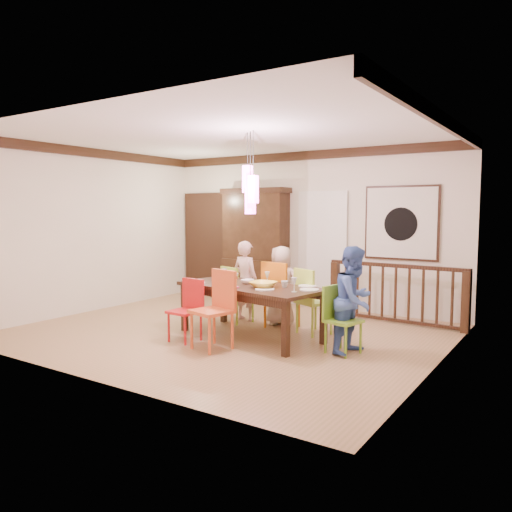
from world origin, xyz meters
The scene contains 37 objects.
floor centered at (0.00, 0.00, 0.00)m, with size 6.00×6.00×0.00m, color olive.
ceiling centered at (0.00, 0.00, 2.90)m, with size 6.00×6.00×0.00m, color white.
wall_back centered at (0.00, 2.50, 1.45)m, with size 6.00×6.00×0.00m, color silver.
wall_left centered at (-3.00, 0.00, 1.45)m, with size 5.00×5.00×0.00m, color silver.
wall_right centered at (3.00, 0.00, 1.45)m, with size 5.00×5.00×0.00m, color silver.
crown_molding centered at (0.00, 0.00, 2.82)m, with size 6.00×5.00×0.16m, color black, non-canonical shape.
panel_door centered at (-2.40, 2.45, 1.05)m, with size 1.04×0.07×2.24m, color black.
white_doorway centered at (0.35, 2.46, 1.05)m, with size 0.97×0.05×2.22m, color silver.
painting centered at (1.80, 2.46, 1.60)m, with size 1.25×0.06×1.25m.
pendant_cluster centered at (0.43, -0.05, 2.11)m, with size 0.27×0.21×1.14m.
dining_table centered at (0.43, -0.05, 0.67)m, with size 2.26×1.32×0.75m.
chair_far_left centered at (-0.26, 0.64, 0.52)m, with size 0.51×0.51×0.91m.
chair_far_mid centered at (0.51, 0.72, 0.59)m, with size 0.51×0.51×1.03m.
chair_far_right centered at (1.11, 0.62, 0.56)m, with size 0.58×0.58×0.97m.
chair_near_left centered at (-0.20, -0.74, 0.49)m, with size 0.41×0.41×0.86m.
chair_near_mid centered at (0.36, -0.84, 0.59)m, with size 0.56×0.56×1.03m.
chair_end_right centered at (1.87, -0.09, 0.49)m, with size 0.47×0.47×0.86m.
china_hutch centered at (-1.02, 2.30, 1.12)m, with size 1.41×0.46×2.24m.
balustrade centered at (1.89, 1.95, 0.50)m, with size 2.28×0.21×0.96m.
person_far_left centered at (-0.26, 0.84, 0.66)m, with size 0.48×0.31×1.31m, color #FDC8C0.
person_far_mid centered at (0.41, 0.86, 0.63)m, with size 0.61×0.40×1.25m, color tan.
person_end_right centered at (1.98, 0.01, 0.68)m, with size 0.66×0.52×1.36m, color #3C5DA9.
serving_bowl centered at (0.71, -0.16, 0.79)m, with size 0.36×0.36×0.09m, color yellow.
small_bowl centered at (0.32, 0.05, 0.78)m, with size 0.20×0.20×0.06m, color white.
cup_left centered at (-0.05, -0.15, 0.80)m, with size 0.14×0.14×0.11m, color silver.
cup_right centered at (0.94, 0.04, 0.80)m, with size 0.10×0.10×0.09m, color silver.
plate_far_left centered at (-0.28, 0.24, 0.76)m, with size 0.26×0.26×0.01m, color white.
plate_far_mid centered at (0.40, 0.25, 0.76)m, with size 0.26×0.26×0.01m, color white.
plate_far_right centered at (1.17, 0.29, 0.76)m, with size 0.26×0.26×0.01m, color white.
plate_near_left centered at (-0.33, -0.34, 0.76)m, with size 0.26×0.26×0.01m, color white.
plate_near_mid centered at (0.83, -0.29, 0.76)m, with size 0.26×0.26×0.01m, color white.
plate_end_right centered at (1.34, 0.00, 0.76)m, with size 0.26×0.26×0.01m, color white.
wine_glass_a centered at (-0.13, 0.08, 0.84)m, with size 0.08×0.08×0.19m, color #590C19, non-canonical shape.
wine_glass_b centered at (0.62, 0.11, 0.84)m, with size 0.08×0.08×0.19m, color silver, non-canonical shape.
wine_glass_c centered at (0.33, -0.27, 0.84)m, with size 0.08×0.08×0.19m, color #590C19, non-canonical shape.
wine_glass_d centered at (1.23, -0.22, 0.84)m, with size 0.08×0.08×0.19m, color silver, non-canonical shape.
napkin centered at (0.35, -0.40, 0.76)m, with size 0.18×0.14×0.01m, color #D83359.
Camera 1 is at (4.33, -5.89, 1.82)m, focal length 35.00 mm.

